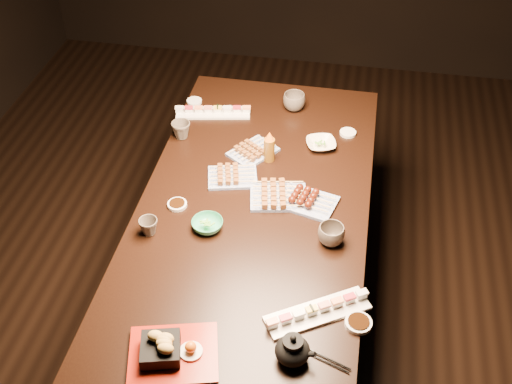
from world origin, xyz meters
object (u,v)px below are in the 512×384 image
teacup_near_left (149,227)px  teacup_mid_right (331,235)px  yakitori_plate_right (279,193)px  edamame_bowl_cream (321,144)px  dining_table (254,268)px  yakitori_plate_center (232,174)px  edamame_bowl_green (207,225)px  teapot (293,348)px  sushi_platter_far (213,110)px  condiment_bottle (269,146)px  teacup_far_left (181,130)px  teacup_far_right (294,102)px  sushi_platter_near (318,310)px  yakitori_plate_left (253,149)px  tempura_tray (173,348)px

teacup_near_left → teacup_mid_right: (0.67, 0.07, 0.01)m
yakitori_plate_right → edamame_bowl_cream: yakitori_plate_right is taller
dining_table → yakitori_plate_center: 0.44m
dining_table → edamame_bowl_green: size_ratio=15.11×
teapot → yakitori_plate_center: bearing=123.4°
sushi_platter_far → yakitori_plate_right: 0.66m
condiment_bottle → teacup_far_left: bearing=167.8°
dining_table → condiment_bottle: size_ratio=12.47×
teacup_far_right → condiment_bottle: bearing=-97.4°
sushi_platter_near → yakitori_plate_left: 0.89m
sushi_platter_far → teapot: bearing=102.9°
yakitori_plate_right → edamame_bowl_green: size_ratio=1.87×
yakitori_plate_left → edamame_bowl_green: bearing=-154.2°
teacup_mid_right → teacup_far_right: (-0.25, 0.84, 0.00)m
sushi_platter_near → teacup_mid_right: (0.01, 0.34, 0.02)m
edamame_bowl_cream → teacup_far_right: 0.32m
edamame_bowl_green → teacup_mid_right: 0.46m
yakitori_plate_right → edamame_bowl_cream: bearing=60.0°
edamame_bowl_green → teacup_far_left: bearing=114.7°
yakitori_plate_center → edamame_bowl_cream: 0.44m
sushi_platter_near → teacup_far_right: (-0.24, 1.18, 0.02)m
yakitori_plate_left → tempura_tray: (-0.05, -1.06, 0.03)m
edamame_bowl_cream → yakitori_plate_left: bearing=-161.3°
yakitori_plate_center → condiment_bottle: bearing=36.2°
sushi_platter_far → edamame_bowl_green: 0.76m
edamame_bowl_cream → condiment_bottle: bearing=-148.6°
teacup_near_left → teacup_far_left: teacup_far_left is taller
yakitori_plate_center → edamame_bowl_green: size_ratio=1.68×
yakitori_plate_right → teacup_near_left: teacup_near_left is taller
yakitori_plate_left → teacup_far_left: 0.34m
sushi_platter_far → tempura_tray: bearing=87.3°
teacup_far_left → yakitori_plate_center: bearing=-40.3°
dining_table → yakitori_plate_right: (0.09, 0.05, 0.40)m
edamame_bowl_cream → teacup_far_left: size_ratio=1.52×
yakitori_plate_center → teacup_near_left: bearing=-137.0°
sushi_platter_far → teacup_near_left: 0.81m
dining_table → edamame_bowl_green: bearing=-137.1°
dining_table → teacup_far_left: teacup_far_left is taller
dining_table → teapot: bearing=-75.6°
edamame_bowl_green → dining_table: bearing=48.4°
sushi_platter_near → teacup_far_left: size_ratio=4.24×
yakitori_plate_center → teacup_far_left: (-0.28, 0.24, 0.01)m
tempura_tray → teacup_near_left: bearing=100.7°
dining_table → edamame_bowl_cream: edamame_bowl_cream is taller
yakitori_plate_right → teacup_far_right: size_ratio=2.14×
tempura_tray → teacup_far_left: (-0.28, 1.12, -0.01)m
yakitori_plate_left → teacup_far_left: (-0.33, 0.06, 0.01)m
yakitori_plate_right → teacup_far_left: size_ratio=2.65×
edamame_bowl_green → teapot: 0.65m
sushi_platter_far → yakitori_plate_center: yakitori_plate_center is taller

